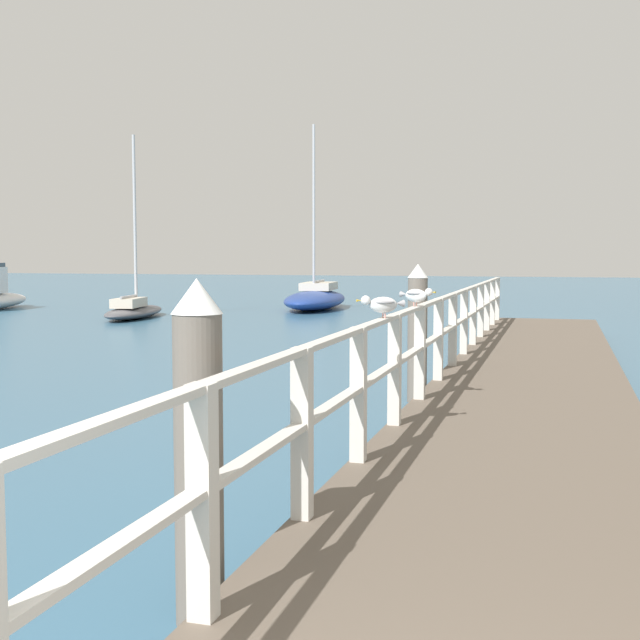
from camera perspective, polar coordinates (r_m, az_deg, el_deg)
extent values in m
cube|color=brown|center=(12.08, 14.33, -4.71)|extent=(2.57, 21.62, 0.41)
cube|color=beige|center=(3.96, -8.11, -12.34)|extent=(0.12, 0.12, 1.11)
cube|color=beige|center=(5.35, -1.25, -7.83)|extent=(0.12, 0.12, 1.11)
cube|color=beige|center=(6.81, 2.66, -5.16)|extent=(0.12, 0.12, 1.11)
cube|color=beige|center=(8.30, 5.17, -3.42)|extent=(0.12, 0.12, 1.11)
cube|color=beige|center=(9.80, 6.90, -2.21)|extent=(0.12, 0.12, 1.11)
cube|color=beige|center=(11.32, 8.17, -1.32)|extent=(0.12, 0.12, 1.11)
cube|color=beige|center=(12.84, 9.14, -0.65)|extent=(0.12, 0.12, 1.11)
cube|color=beige|center=(14.36, 9.90, -0.11)|extent=(0.12, 0.12, 1.11)
cube|color=beige|center=(15.89, 10.52, 0.32)|extent=(0.12, 0.12, 1.11)
cube|color=beige|center=(17.42, 11.03, 0.68)|extent=(0.12, 0.12, 1.11)
cube|color=beige|center=(18.95, 11.45, 0.98)|extent=(0.12, 0.12, 1.11)
cube|color=beige|center=(20.48, 11.81, 1.23)|extent=(0.12, 0.12, 1.11)
cube|color=beige|center=(22.01, 12.13, 1.45)|extent=(0.12, 0.12, 1.11)
cube|color=beige|center=(12.04, 8.71, 1.58)|extent=(0.10, 20.02, 0.04)
cube|color=beige|center=(12.07, 8.69, -0.70)|extent=(0.10, 20.02, 0.04)
cylinder|color=#6B6056|center=(4.82, -8.36, -10.21)|extent=(0.28, 0.28, 1.78)
cone|color=white|center=(4.67, -8.50, 1.65)|extent=(0.29, 0.29, 0.20)
cylinder|color=#6B6056|center=(11.92, 6.73, -1.39)|extent=(0.28, 0.28, 1.78)
cone|color=white|center=(11.86, 6.77, 3.39)|extent=(0.29, 0.29, 0.20)
ellipsoid|color=white|center=(7.67, 4.37, 1.05)|extent=(0.30, 0.27, 0.15)
sphere|color=white|center=(7.59, 3.17, 1.36)|extent=(0.09, 0.09, 0.09)
cone|color=gold|center=(7.57, 2.71, 1.35)|extent=(0.05, 0.05, 0.02)
cone|color=#939399|center=(7.74, 5.52, 1.15)|extent=(0.11, 0.10, 0.07)
ellipsoid|color=#939399|center=(7.67, 4.37, 1.24)|extent=(0.28, 0.27, 0.04)
cylinder|color=tan|center=(7.65, 4.51, 0.29)|extent=(0.01, 0.01, 0.05)
cylinder|color=tan|center=(7.70, 4.36, 0.32)|extent=(0.01, 0.01, 0.05)
ellipsoid|color=white|center=(9.44, 6.63, 1.69)|extent=(0.31, 0.24, 0.15)
sphere|color=white|center=(9.34, 7.51, 1.92)|extent=(0.09, 0.09, 0.09)
cone|color=gold|center=(9.30, 7.84, 1.91)|extent=(0.06, 0.04, 0.02)
cone|color=#939399|center=(9.54, 5.80, 1.78)|extent=(0.10, 0.10, 0.07)
ellipsoid|color=#939399|center=(9.44, 6.63, 1.84)|extent=(0.28, 0.26, 0.04)
cylinder|color=tan|center=(9.47, 6.67, 1.09)|extent=(0.01, 0.01, 0.05)
cylinder|color=tan|center=(9.43, 6.49, 1.08)|extent=(0.01, 0.01, 0.05)
ellipsoid|color=navy|center=(32.01, -0.32, 1.39)|extent=(2.70, 6.33, 0.72)
cylinder|color=#B2B2B7|center=(31.71, -0.43, 7.71)|extent=(0.10, 0.10, 6.31)
cylinder|color=#B2B2B7|center=(32.73, -0.07, 2.71)|extent=(0.29, 2.15, 0.08)
cube|color=beige|center=(32.71, -0.08, 2.35)|extent=(1.39, 2.32, 0.30)
ellipsoid|color=#4C4C51|center=(28.29, -12.69, 0.54)|extent=(2.24, 4.78, 0.40)
cylinder|color=#B2B2B7|center=(28.47, -12.66, 6.69)|extent=(0.10, 0.10, 5.68)
cylinder|color=#B2B2B7|center=(27.71, -13.07, 1.59)|extent=(0.40, 1.60, 0.08)
cube|color=beige|center=(27.74, -13.04, 1.18)|extent=(1.07, 1.78, 0.30)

